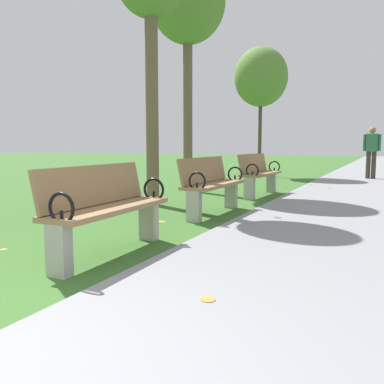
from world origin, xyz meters
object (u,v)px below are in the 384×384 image
at_px(park_bench_3, 211,184).
at_px(tree_4, 261,77).
at_px(park_bench_4, 259,173).
at_px(pedestrian_walking, 372,150).
at_px(park_bench_2, 106,207).
at_px(tree_3, 188,5).

height_order(park_bench_3, tree_4, tree_4).
bearing_deg(park_bench_4, pedestrian_walking, 70.46).
height_order(park_bench_4, pedestrian_walking, pedestrian_walking).
bearing_deg(tree_4, park_bench_4, -73.78).
bearing_deg(park_bench_3, tree_4, 101.00).
height_order(tree_4, pedestrian_walking, tree_4).
bearing_deg(park_bench_4, park_bench_2, -90.00).
relative_size(park_bench_2, tree_4, 0.37).
bearing_deg(tree_3, park_bench_4, -5.25).
distance_m(park_bench_3, tree_4, 8.60).
distance_m(park_bench_4, pedestrian_walking, 5.99).
relative_size(park_bench_2, pedestrian_walking, 0.99).
height_order(park_bench_3, pedestrian_walking, pedestrian_walking).
height_order(park_bench_3, tree_3, tree_3).
relative_size(park_bench_3, pedestrian_walking, 0.99).
xyz_separation_m(park_bench_3, pedestrian_walking, (2.00, 8.27, 0.44)).
bearing_deg(tree_3, tree_4, 87.36).
xyz_separation_m(park_bench_2, pedestrian_walking, (2.00, 10.97, 0.44)).
distance_m(park_bench_4, tree_4, 6.24).
bearing_deg(park_bench_4, park_bench_3, -90.00).
xyz_separation_m(park_bench_4, tree_3, (-1.79, 0.16, 3.77)).
height_order(park_bench_2, park_bench_3, same).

